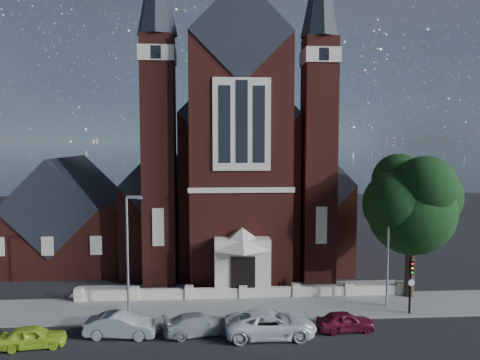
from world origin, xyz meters
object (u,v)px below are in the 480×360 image
Objects in this scene: street_lamp_right at (389,243)px; street_tree at (415,206)px; church at (232,174)px; traffic_signal at (411,278)px; car_silver_b at (199,324)px; car_dark_red at (345,321)px; car_lime_van at (33,337)px; car_silver_a at (121,325)px; car_white_suv at (270,324)px; parish_hall at (69,222)px; street_lamp_left at (129,247)px.

street_tree is at bearing 34.26° from street_lamp_right.
traffic_signal is (11.00, -20.52, -5.60)m from church.
street_lamp_right is 2.71m from traffic_signal.
street_lamp_right is 1.86× the size of car_silver_b.
street_lamp_right reaches higher than car_dark_red.
car_silver_b is at bearing -160.89° from street_tree.
car_silver_a is (4.73, 1.15, 0.08)m from car_lime_van.
car_lime_van is at bearing -165.09° from street_tree.
car_white_suv is at bearing -87.97° from car_silver_a.
street_lamp_right is at bearing -88.22° from car_silver_b.
car_silver_a is at bearing -167.92° from street_lamp_right.
car_dark_red is at bearing -140.34° from street_tree.
street_tree is at bearing -23.26° from parish_hall.
parish_hall reaches higher than street_lamp_left.
car_lime_van is at bearing 91.91° from car_white_suv.
car_white_suv is at bearing -153.94° from street_lamp_right.
car_lime_van is 0.84× the size of car_silver_b.
street_lamp_left is at bearing 38.03° from car_silver_b.
street_tree reaches higher than car_silver_b.
traffic_signal is 14.42m from car_silver_b.
street_lamp_left is (-7.91, -18.94, -3.59)m from church.
parish_hall is at bearing 30.22° from car_silver_a.
traffic_signal is 1.12× the size of car_dark_red.
traffic_signal is 23.84m from car_lime_van.
car_silver_a is (0.13, -3.82, -3.90)m from street_lamp_left.
car_silver_a is 0.98× the size of car_silver_b.
street_lamp_left is at bearing 7.41° from car_silver_a.
traffic_signal is 19.01m from car_silver_a.
church reaches higher than car_dark_red.
street_lamp_right is at bearing 0.00° from street_lamp_left.
car_lime_van is (-12.51, -23.92, -7.56)m from church.
parish_hall is at bearing 156.74° from street_tree.
church is 2.86× the size of parish_hall.
church is 21.76m from street_lamp_right.
car_lime_van is 1.02× the size of car_dark_red.
car_white_suv reaches higher than car_silver_a.
church is 21.38m from street_tree.
street_lamp_right is 2.26× the size of car_dark_red.
church is at bearing 118.20° from traffic_signal.
parish_hall is at bearing 2.56° from car_lime_van.
street_tree is 1.32× the size of street_lamp_left.
traffic_signal reaches higher than car_lime_van.
parish_hall reaches higher than car_silver_b.
traffic_signal is 0.72× the size of car_white_suv.
church is at bearing -21.85° from car_silver_b.
car_silver_a reaches higher than car_lime_van.
parish_hall is 1.51× the size of street_lamp_right.
car_white_suv is (17.18, -18.36, -3.24)m from parish_hall.
car_dark_red is at bearing -84.56° from car_silver_a.
traffic_signal is (18.91, -1.57, -2.02)m from street_lamp_left.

